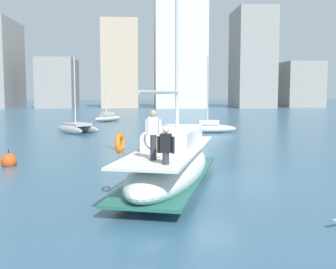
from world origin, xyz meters
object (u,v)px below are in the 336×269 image
object	(u,v)px
moored_catamaran	(77,127)
moored_cutter_left	(108,117)
mooring_buoy	(9,161)
main_sailboat	(172,163)
moored_sloop_far	(211,127)

from	to	relation	value
moored_catamaran	moored_cutter_left	distance (m)	15.02
moored_cutter_left	mooring_buoy	xyz separation A→B (m)	(-2.33, -31.50, -0.29)
moored_catamaran	main_sailboat	bearing A→B (deg)	-72.24
main_sailboat	moored_catamaran	distance (m)	22.53
main_sailboat	moored_cutter_left	distance (m)	36.78
moored_catamaran	moored_cutter_left	world-z (taller)	moored_cutter_left
main_sailboat	moored_catamaran	xyz separation A→B (m)	(-6.87, 21.45, -0.37)
main_sailboat	mooring_buoy	xyz separation A→B (m)	(-7.68, 4.89, -0.67)
moored_sloop_far	moored_cutter_left	size ratio (longest dim) A/B	0.93
moored_cutter_left	mooring_buoy	size ratio (longest dim) A/B	7.51
moored_catamaran	moored_cutter_left	xyz separation A→B (m)	(1.51, 14.94, -0.01)
moored_sloop_far	moored_cutter_left	xyz separation A→B (m)	(-10.36, 15.35, 0.01)
moored_catamaran	moored_cutter_left	bearing A→B (deg)	84.22
moored_sloop_far	mooring_buoy	distance (m)	20.54
moored_catamaran	mooring_buoy	xyz separation A→B (m)	(-0.82, -16.56, -0.29)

